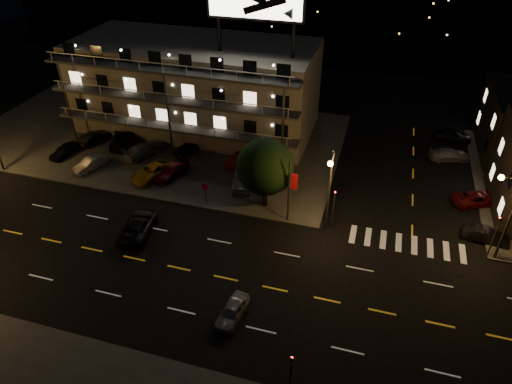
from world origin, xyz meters
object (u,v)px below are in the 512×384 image
(tree, at_px, (265,168))
(road_car_west, at_px, (138,226))
(side_car_0, at_px, (486,235))
(road_car_east, at_px, (232,311))
(lot_car_4, at_px, (242,178))
(lot_car_2, at_px, (152,172))
(lot_car_7, at_px, (145,149))

(tree, relative_size, road_car_west, 1.31)
(side_car_0, relative_size, road_car_east, 1.05)
(side_car_0, distance_m, road_car_east, 22.98)
(lot_car_4, xyz_separation_m, side_car_0, (22.70, -2.23, -0.27))
(side_car_0, bearing_deg, lot_car_2, 96.18)
(road_car_east, bearing_deg, lot_car_2, 140.34)
(lot_car_2, relative_size, road_car_west, 0.91)
(tree, bearing_deg, side_car_0, 1.20)
(lot_car_2, relative_size, road_car_east, 1.31)
(lot_car_4, relative_size, lot_car_7, 0.88)
(lot_car_2, bearing_deg, lot_car_7, 145.75)
(side_car_0, bearing_deg, lot_car_4, 92.30)
(tree, relative_size, side_car_0, 1.80)
(side_car_0, bearing_deg, road_car_west, 112.06)
(lot_car_7, height_order, side_car_0, lot_car_7)
(lot_car_2, height_order, road_car_east, lot_car_2)
(tree, distance_m, road_car_east, 14.09)
(lot_car_7, distance_m, road_car_east, 25.19)
(lot_car_2, bearing_deg, side_car_0, 18.07)
(lot_car_4, distance_m, road_car_west, 11.58)
(lot_car_7, bearing_deg, lot_car_2, 150.18)
(lot_car_7, height_order, road_car_east, lot_car_7)
(tree, distance_m, lot_car_7, 16.56)
(tree, bearing_deg, road_car_east, -84.25)
(road_car_west, bearing_deg, lot_car_2, -79.64)
(lot_car_4, relative_size, side_car_0, 1.15)
(tree, relative_size, road_car_east, 1.90)
(road_car_east, height_order, road_car_west, road_car_west)
(road_car_east, bearing_deg, lot_car_7, 139.02)
(tree, distance_m, side_car_0, 19.95)
(side_car_0, height_order, road_car_east, side_car_0)
(lot_car_4, bearing_deg, lot_car_7, 154.71)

